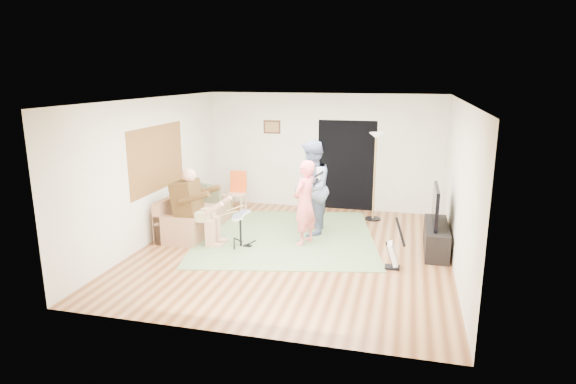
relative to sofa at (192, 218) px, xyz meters
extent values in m
plane|color=brown|center=(2.29, -0.61, -0.26)|extent=(6.00, 6.00, 0.00)
plane|color=white|center=(2.29, -0.61, 2.44)|extent=(6.00, 6.00, 0.00)
plane|color=brown|center=(-0.46, -0.41, 1.29)|extent=(0.00, 2.05, 2.05)
plane|color=black|center=(2.84, 2.38, 0.79)|extent=(2.10, 0.00, 2.10)
cube|color=#3F2314|center=(1.04, 2.38, 1.64)|extent=(0.42, 0.03, 0.32)
cube|color=#5F7A4A|center=(1.95, 0.08, -0.26)|extent=(4.07, 4.09, 0.02)
cube|color=#9E714F|center=(0.09, 0.00, -0.07)|extent=(0.80, 1.59, 0.39)
cube|color=#9E714F|center=(-0.25, 0.00, 0.13)|extent=(0.15, 1.96, 0.80)
cube|color=#9E714F|center=(0.09, 0.89, 0.02)|extent=(0.80, 0.19, 0.56)
cube|color=#9E714F|center=(0.09, -0.89, 0.02)|extent=(0.80, 0.19, 0.56)
cube|color=#4A3114|center=(0.24, -0.65, 0.60)|extent=(0.40, 0.52, 0.66)
sphere|color=tan|center=(0.31, -0.65, 1.04)|extent=(0.26, 0.26, 0.26)
cylinder|color=black|center=(1.29, -0.65, 0.04)|extent=(0.04, 0.04, 0.58)
cube|color=silver|center=(1.29, -0.65, 0.32)|extent=(0.11, 0.58, 0.03)
imported|color=#FF6E71|center=(2.40, -0.21, 0.54)|extent=(0.57, 0.68, 1.60)
imported|color=slate|center=(2.40, 0.40, 0.67)|extent=(0.81, 0.99, 1.88)
cube|color=black|center=(4.06, -1.01, -0.25)|extent=(0.24, 0.20, 0.03)
cube|color=white|center=(4.06, -1.01, -0.01)|extent=(0.19, 0.29, 0.38)
cylinder|color=black|center=(4.16, -1.01, 0.37)|extent=(0.20, 0.04, 0.49)
cylinder|color=black|center=(3.54, 1.68, -0.25)|extent=(0.34, 0.34, 0.03)
cylinder|color=#9D7943|center=(3.54, 1.68, 0.66)|extent=(0.04, 0.04, 1.82)
cone|color=white|center=(3.54, 1.68, 1.59)|extent=(0.30, 0.30, 0.12)
cube|color=beige|center=(0.42, 1.50, 0.16)|extent=(0.41, 0.41, 0.04)
cube|color=#FF5F1A|center=(0.42, 1.68, 0.47)|extent=(0.38, 0.09, 0.40)
cube|color=black|center=(4.79, -0.02, -0.01)|extent=(0.40, 1.40, 0.50)
cube|color=black|center=(4.74, -0.02, 0.59)|extent=(0.06, 1.04, 0.69)
camera|label=1|loc=(4.20, -8.63, 2.86)|focal=30.00mm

